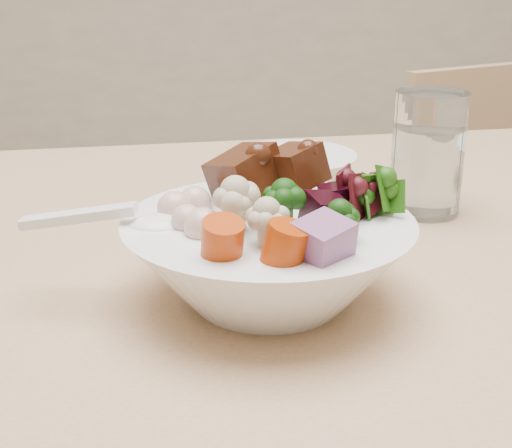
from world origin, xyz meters
name	(u,v)px	position (x,y,z in m)	size (l,w,h in m)	color
chair_far	(502,246)	(0.45, 0.52, 0.46)	(0.50, 0.50, 0.82)	tan
food_bowl	(270,253)	(-0.10, -0.30, 0.80)	(0.24, 0.24, 0.13)	white
soup_spoon	(137,223)	(-0.21, -0.30, 0.83)	(0.14, 0.04, 0.03)	white
water_glass	(427,158)	(0.09, -0.09, 0.82)	(0.08, 0.08, 0.13)	white
side_bowl	(294,174)	(-0.05, -0.02, 0.78)	(0.15, 0.15, 0.05)	white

